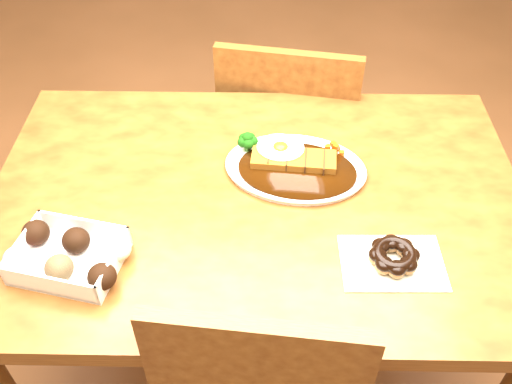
{
  "coord_description": "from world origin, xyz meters",
  "views": [
    {
      "loc": [
        0.01,
        -0.91,
        1.64
      ],
      "look_at": [
        -0.0,
        -0.05,
        0.81
      ],
      "focal_mm": 40.0,
      "sensor_mm": 36.0,
      "label": 1
    }
  ],
  "objects_px": {
    "table": "(257,225)",
    "chair_far": "(289,139)",
    "pon_de_ring": "(394,257)",
    "donut_box": "(68,255)",
    "katsu_curry_plate": "(293,164)"
  },
  "relations": [
    {
      "from": "table",
      "to": "chair_far",
      "type": "xyz_separation_m",
      "value": [
        0.1,
        0.54,
        -0.17
      ]
    },
    {
      "from": "chair_far",
      "to": "pon_de_ring",
      "type": "height_order",
      "value": "chair_far"
    },
    {
      "from": "chair_far",
      "to": "donut_box",
      "type": "xyz_separation_m",
      "value": [
        -0.46,
        -0.74,
        0.3
      ]
    },
    {
      "from": "katsu_curry_plate",
      "to": "donut_box",
      "type": "relative_size",
      "value": 1.45
    },
    {
      "from": "table",
      "to": "pon_de_ring",
      "type": "bearing_deg",
      "value": -34.52
    },
    {
      "from": "chair_far",
      "to": "table",
      "type": "bearing_deg",
      "value": 89.37
    },
    {
      "from": "donut_box",
      "to": "chair_far",
      "type": "bearing_deg",
      "value": 57.85
    },
    {
      "from": "chair_far",
      "to": "donut_box",
      "type": "distance_m",
      "value": 0.92
    },
    {
      "from": "chair_far",
      "to": "donut_box",
      "type": "relative_size",
      "value": 3.57
    },
    {
      "from": "table",
      "to": "katsu_curry_plate",
      "type": "distance_m",
      "value": 0.17
    },
    {
      "from": "pon_de_ring",
      "to": "donut_box",
      "type": "bearing_deg",
      "value": -178.81
    },
    {
      "from": "chair_far",
      "to": "katsu_curry_plate",
      "type": "relative_size",
      "value": 2.46
    },
    {
      "from": "table",
      "to": "donut_box",
      "type": "xyz_separation_m",
      "value": [
        -0.37,
        -0.2,
        0.13
      ]
    },
    {
      "from": "table",
      "to": "katsu_curry_plate",
      "type": "bearing_deg",
      "value": 46.29
    },
    {
      "from": "katsu_curry_plate",
      "to": "pon_de_ring",
      "type": "bearing_deg",
      "value": -55.44
    }
  ]
}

